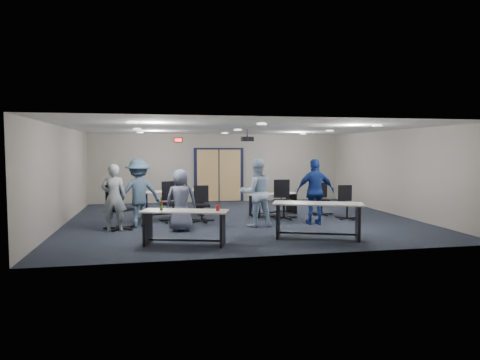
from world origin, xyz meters
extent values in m
plane|color=black|center=(0.00, 0.00, 0.00)|extent=(10.00, 10.00, 0.00)
cube|color=gray|center=(0.00, 4.50, 1.35)|extent=(10.00, 0.04, 2.70)
cube|color=gray|center=(0.00, -4.50, 1.35)|extent=(10.00, 0.04, 2.70)
cube|color=gray|center=(-5.00, 0.00, 1.35)|extent=(0.04, 9.00, 2.70)
cube|color=gray|center=(5.00, 0.00, 1.35)|extent=(0.04, 9.00, 2.70)
cube|color=silver|center=(0.00, 0.00, 2.70)|extent=(10.00, 9.00, 0.04)
cube|color=black|center=(0.00, 4.47, 1.05)|extent=(2.00, 0.06, 2.20)
cube|color=tan|center=(-0.45, 4.45, 1.05)|extent=(0.85, 0.04, 2.05)
cube|color=tan|center=(0.45, 4.45, 1.05)|extent=(0.85, 0.04, 2.05)
cube|color=black|center=(-1.60, 4.45, 2.45)|extent=(0.32, 0.05, 0.18)
cube|color=#FF0C0C|center=(-1.60, 4.42, 2.45)|extent=(0.26, 0.02, 0.12)
cylinder|color=black|center=(0.30, 0.50, 2.58)|extent=(0.04, 0.04, 0.24)
cube|color=black|center=(0.30, 0.50, 2.40)|extent=(0.35, 0.30, 0.14)
cylinder|color=black|center=(0.30, 0.35, 2.40)|extent=(0.08, 0.03, 0.08)
cube|color=#A9A5A0|center=(-1.89, -3.19, 0.74)|extent=(1.96, 1.13, 0.03)
cube|color=black|center=(-2.68, -2.95, 0.36)|extent=(0.21, 0.56, 0.72)
cube|color=black|center=(-1.09, -3.42, 0.36)|extent=(0.21, 0.56, 0.72)
cube|color=black|center=(-1.89, -3.19, 0.10)|extent=(1.60, 0.52, 0.04)
cylinder|color=red|center=(-1.19, -3.40, 0.82)|extent=(0.08, 0.08, 0.12)
cube|color=#A9A5A0|center=(1.20, -3.10, 0.82)|extent=(2.17, 1.37, 0.03)
cube|color=black|center=(0.34, -2.78, 0.40)|extent=(0.27, 0.61, 0.80)
cube|color=black|center=(2.05, -3.42, 0.40)|extent=(0.27, 0.61, 0.80)
cube|color=black|center=(1.20, -3.10, 0.11)|extent=(1.73, 0.70, 0.05)
cube|color=#A9A5A0|center=(-1.99, 0.80, 0.79)|extent=(2.11, 1.20, 0.03)
cube|color=black|center=(-2.84, 0.56, 0.39)|extent=(0.22, 0.60, 0.78)
cube|color=black|center=(-1.13, 1.05, 0.39)|extent=(0.22, 0.60, 0.78)
cube|color=black|center=(-1.99, 0.80, 0.11)|extent=(1.72, 0.55, 0.04)
cube|color=#A9A5A0|center=(1.17, 0.58, 0.67)|extent=(1.77, 1.18, 0.03)
cube|color=black|center=(0.49, 0.29, 0.33)|extent=(0.25, 0.49, 0.65)
cube|color=black|center=(1.86, 0.88, 0.33)|extent=(0.25, 0.49, 0.65)
cube|color=black|center=(1.17, 0.58, 0.09)|extent=(1.39, 0.63, 0.04)
imported|color=gray|center=(-3.54, -1.22, 0.86)|extent=(0.66, 0.47, 1.71)
imported|color=#4F546C|center=(-1.87, -1.55, 0.79)|extent=(0.80, 0.55, 1.58)
imported|color=#B4CFEF|center=(0.16, -1.31, 0.92)|extent=(0.93, 0.74, 1.83)
imported|color=navy|center=(1.85, -1.27, 0.91)|extent=(1.11, 0.54, 1.82)
imported|color=#394F66|center=(-2.94, -0.74, 0.92)|extent=(1.30, 0.91, 1.83)
camera|label=1|loc=(-2.50, -12.41, 2.06)|focal=32.00mm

